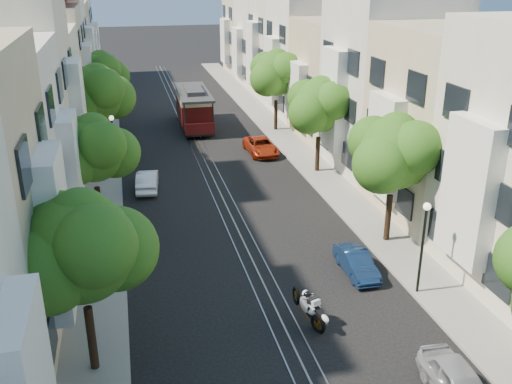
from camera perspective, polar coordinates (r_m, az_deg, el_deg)
ground at (r=45.57m, az=-5.84°, el=4.61°), size 200.00×200.00×0.00m
sidewalk_east at (r=46.98m, az=2.99°, el=5.29°), size 2.50×80.00×0.12m
sidewalk_west at (r=45.27m, az=-14.99°, el=3.93°), size 2.50×80.00×0.12m
rail_left at (r=45.51m, az=-6.53°, el=4.57°), size 0.06×80.00×0.02m
rail_slot at (r=45.57m, az=-5.84°, el=4.62°), size 0.06×80.00×0.02m
rail_right at (r=45.64m, az=-5.15°, el=4.67°), size 0.06×80.00×0.02m
lane_line at (r=45.57m, az=-5.84°, el=4.61°), size 0.08×80.00×0.01m
townhouses_east at (r=47.21m, az=8.65°, el=11.55°), size 7.75×72.00×12.00m
townhouses_west at (r=44.41m, az=-21.64°, el=9.53°), size 7.75×72.00×11.76m
tree_e_b at (r=28.66m, az=13.76°, el=3.69°), size 4.93×4.08×6.68m
tree_e_c at (r=38.44m, az=6.47°, el=8.48°), size 4.84×3.99×6.52m
tree_e_d at (r=48.68m, az=2.12°, el=11.70°), size 5.01×4.16×6.85m
tree_w_a at (r=19.31m, az=-16.97°, el=-5.61°), size 4.93×4.08×6.68m
tree_w_b at (r=30.60m, az=-15.89°, el=3.95°), size 4.72×3.87×6.27m
tree_w_c at (r=41.10m, az=-15.56°, el=9.36°), size 5.13×4.28×7.09m
tree_w_d at (r=51.99m, az=-15.23°, el=11.31°), size 4.84×3.99×6.52m
lamp_east at (r=24.84m, az=16.43°, el=-4.11°), size 0.32×0.32×4.16m
lamp_west at (r=38.70m, az=-14.09°, el=5.37°), size 0.32×0.32×4.16m
sportbike_rider at (r=22.96m, az=5.32°, el=-11.33°), size 0.89×2.10×1.51m
cable_car at (r=50.62m, az=-6.24°, el=8.58°), size 2.81×8.52×3.25m
parked_car_e_mid at (r=26.86m, az=10.03°, el=-6.99°), size 1.19×3.33×1.09m
parked_car_e_far at (r=43.25m, az=0.49°, el=4.61°), size 2.14×4.38×1.20m
parked_car_w_mid at (r=36.82m, az=-10.82°, el=1.13°), size 1.62×3.78×1.21m
parked_car_w_far at (r=43.87m, az=-12.92°, el=4.26°), size 1.69×3.44×1.13m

